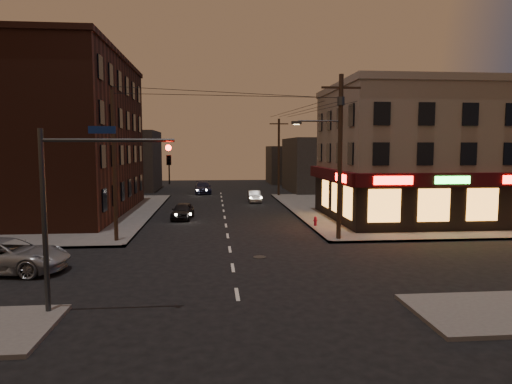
{
  "coord_description": "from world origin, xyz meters",
  "views": [
    {
      "loc": [
        -0.88,
        -21.45,
        5.75
      ],
      "look_at": [
        1.56,
        4.68,
        3.2
      ],
      "focal_mm": 32.0,
      "sensor_mm": 36.0,
      "label": 1
    }
  ],
  "objects": [
    {
      "name": "bg_building_ne_b",
      "position": [
        12.0,
        52.0,
        3.0
      ],
      "size": [
        8.0,
        8.0,
        6.0
      ],
      "primitive_type": "cube",
      "color": "#3F3D3A",
      "rests_on": "ground"
    },
    {
      "name": "fire_hydrant",
      "position": [
        6.4,
        10.51,
        0.52
      ],
      "size": [
        0.31,
        0.31,
        0.68
      ],
      "rotation": [
        0.0,
        0.0,
        -0.25
      ],
      "color": "maroon",
      "rests_on": "sidewalk_ne"
    },
    {
      "name": "utility_pole_main",
      "position": [
        6.68,
        5.8,
        5.76
      ],
      "size": [
        4.2,
        0.44,
        10.0
      ],
      "color": "#382619",
      "rests_on": "sidewalk_ne"
    },
    {
      "name": "sidewalk_ne",
      "position": [
        18.0,
        19.0,
        0.07
      ],
      "size": [
        24.0,
        28.0,
        0.15
      ],
      "primitive_type": "cube",
      "color": "#514F4C",
      "rests_on": "ground"
    },
    {
      "name": "utility_pole_far",
      "position": [
        6.8,
        32.0,
        4.65
      ],
      "size": [
        0.26,
        0.26,
        9.0
      ],
      "primitive_type": "cylinder",
      "color": "#382619",
      "rests_on": "sidewalk_ne"
    },
    {
      "name": "sedan_mid",
      "position": [
        3.41,
        26.56,
        0.6
      ],
      "size": [
        1.3,
        3.68,
        1.21
      ],
      "primitive_type": "imported",
      "rotation": [
        0.0,
        0.0,
        0.0
      ],
      "color": "slate",
      "rests_on": "ground"
    },
    {
      "name": "sidewalk_nw",
      "position": [
        -18.0,
        19.0,
        0.07
      ],
      "size": [
        24.0,
        28.0,
        0.15
      ],
      "primitive_type": "cube",
      "color": "#514F4C",
      "rests_on": "ground"
    },
    {
      "name": "bg_building_ne_a",
      "position": [
        14.0,
        38.0,
        3.5
      ],
      "size": [
        10.0,
        12.0,
        7.0
      ],
      "primitive_type": "cube",
      "color": "#3F3D3A",
      "rests_on": "ground"
    },
    {
      "name": "utility_pole_west",
      "position": [
        -6.8,
        6.5,
        4.65
      ],
      "size": [
        0.24,
        0.24,
        9.0
      ],
      "primitive_type": "cylinder",
      "color": "#382619",
      "rests_on": "sidewalk_nw"
    },
    {
      "name": "traffic_signal",
      "position": [
        -5.57,
        -5.6,
        4.16
      ],
      "size": [
        4.49,
        0.32,
        6.47
      ],
      "color": "#333538",
      "rests_on": "ground"
    },
    {
      "name": "ground",
      "position": [
        0.0,
        0.0,
        0.0
      ],
      "size": [
        120.0,
        120.0,
        0.0
      ],
      "primitive_type": "plane",
      "color": "black",
      "rests_on": "ground"
    },
    {
      "name": "bg_building_nw",
      "position": [
        -13.0,
        42.0,
        4.0
      ],
      "size": [
        9.0,
        10.0,
        8.0
      ],
      "primitive_type": "cube",
      "color": "#3F3D3A",
      "rests_on": "ground"
    },
    {
      "name": "sedan_near",
      "position": [
        -3.41,
        15.51,
        0.66
      ],
      "size": [
        1.9,
        3.99,
        1.32
      ],
      "primitive_type": "imported",
      "rotation": [
        0.0,
        0.0,
        -0.09
      ],
      "color": "black",
      "rests_on": "ground"
    },
    {
      "name": "suv_cross",
      "position": [
        -10.48,
        0.18,
        0.79
      ],
      "size": [
        5.91,
        3.2,
        1.57
      ],
      "primitive_type": "imported",
      "rotation": [
        0.0,
        0.0,
        1.46
      ],
      "color": "#94979C",
      "rests_on": "ground"
    },
    {
      "name": "brick_apartment",
      "position": [
        -14.5,
        19.0,
        6.65
      ],
      "size": [
        12.0,
        20.0,
        13.0
      ],
      "primitive_type": "cube",
      "color": "#421F15",
      "rests_on": "sidewalk_nw"
    },
    {
      "name": "sedan_far",
      "position": [
        -2.24,
        36.37,
        0.73
      ],
      "size": [
        2.25,
        5.11,
        1.46
      ],
      "primitive_type": "imported",
      "rotation": [
        0.0,
        0.0,
        0.04
      ],
      "color": "#1B1E37",
      "rests_on": "ground"
    },
    {
      "name": "pizza_building",
      "position": [
        15.93,
        13.43,
        5.35
      ],
      "size": [
        15.85,
        12.85,
        10.5
      ],
      "color": "gray",
      "rests_on": "sidewalk_ne"
    }
  ]
}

